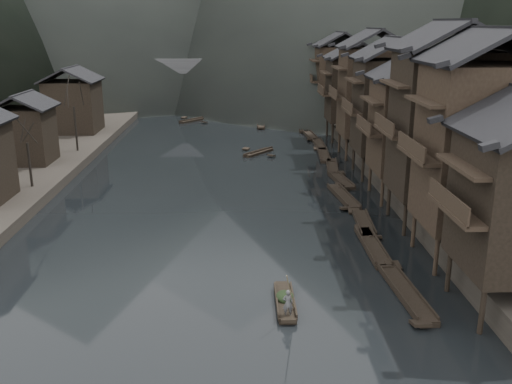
{
  "coord_description": "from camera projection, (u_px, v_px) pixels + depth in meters",
  "views": [
    {
      "loc": [
        1.96,
        -35.99,
        15.31
      ],
      "look_at": [
        3.22,
        6.92,
        2.5
      ],
      "focal_mm": 40.0,
      "sensor_mm": 36.0,
      "label": 1
    }
  ],
  "objects": [
    {
      "name": "water",
      "position": [
        212.0,
        257.0,
        38.8
      ],
      "size": [
        300.0,
        300.0,
        0.0
      ],
      "primitive_type": "plane",
      "color": "black",
      "rests_on": "ground"
    },
    {
      "name": "stilt_houses",
      "position": [
        397.0,
        92.0,
        55.1
      ],
      "size": [
        9.0,
        67.6,
        15.75
      ],
      "color": "black",
      "rests_on": "ground"
    },
    {
      "name": "stone_bridge",
      "position": [
        229.0,
        79.0,
        106.3
      ],
      "size": [
        40.0,
        6.0,
        9.0
      ],
      "color": "#4C4C4F",
      "rests_on": "ground"
    },
    {
      "name": "hero_sampan",
      "position": [
        285.0,
        302.0,
        32.08
      ],
      "size": [
        1.02,
        4.76,
        0.43
      ],
      "color": "black",
      "rests_on": "water"
    },
    {
      "name": "right_bank",
      "position": [
        481.0,
        132.0,
        77.84
      ],
      "size": [
        40.0,
        200.0,
        1.8
      ],
      "primitive_type": "cube",
      "color": "#2D2823",
      "rests_on": "ground"
    },
    {
      "name": "cargo_heap",
      "position": [
        285.0,
        291.0,
        32.14
      ],
      "size": [
        1.05,
        1.37,
        0.63
      ],
      "primitive_type": "ellipsoid",
      "color": "black",
      "rests_on": "hero_sampan"
    },
    {
      "name": "bamboo_pole",
      "position": [
        293.0,
        253.0,
        29.44
      ],
      "size": [
        0.86,
        2.5,
        3.75
      ],
      "primitive_type": "cylinder",
      "rotation": [
        0.6,
        0.0,
        -0.31
      ],
      "color": "#8C7A51",
      "rests_on": "boatman"
    },
    {
      "name": "boatman",
      "position": [
        288.0,
        299.0,
        30.2
      ],
      "size": [
        0.6,
        0.42,
        1.56
      ],
      "primitive_type": "imported",
      "rotation": [
        0.0,
        0.0,
        3.23
      ],
      "color": "#565658",
      "rests_on": "hero_sampan"
    },
    {
      "name": "left_houses",
      "position": [
        11.0,
        125.0,
        55.87
      ],
      "size": [
        8.1,
        53.2,
        8.73
      ],
      "color": "black",
      "rests_on": "left_bank"
    },
    {
      "name": "midriver_boats",
      "position": [
        235.0,
        124.0,
        87.71
      ],
      "size": [
        13.95,
        40.58,
        0.45
      ],
      "color": "black",
      "rests_on": "water"
    },
    {
      "name": "moored_sampans",
      "position": [
        325.0,
        161.0,
        64.73
      ],
      "size": [
        2.68,
        74.45,
        0.47
      ],
      "color": "black",
      "rests_on": "water"
    }
  ]
}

